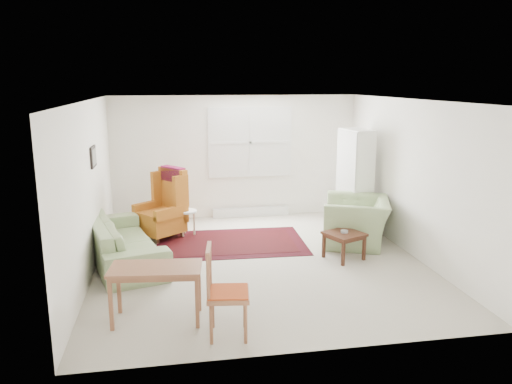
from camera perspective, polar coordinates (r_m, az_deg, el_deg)
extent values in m
cube|color=#B8B09D|center=(7.94, 0.37, -7.88)|extent=(5.00, 5.50, 0.01)
cube|color=white|center=(7.45, 0.40, 10.45)|extent=(5.00, 5.50, 0.01)
cube|color=white|center=(10.28, -2.35, 4.02)|extent=(5.00, 0.04, 2.50)
cube|color=white|center=(5.00, 6.03, -5.26)|extent=(5.00, 0.04, 2.50)
cube|color=white|center=(7.57, -18.57, 0.28)|extent=(0.04, 5.50, 2.50)
cube|color=white|center=(8.40, 17.42, 1.53)|extent=(0.04, 5.50, 2.50)
cube|color=white|center=(10.26, -0.68, 5.71)|extent=(1.72, 0.06, 1.42)
cube|color=white|center=(10.26, -0.68, 5.70)|extent=(1.60, 0.02, 1.30)
cube|color=silver|center=(10.48, -0.61, -2.29)|extent=(1.60, 0.12, 0.18)
cube|color=black|center=(7.99, -18.11, 3.85)|extent=(0.03, 0.42, 0.32)
cube|color=#9F7E49|center=(7.99, -18.00, 3.85)|extent=(0.01, 0.34, 0.24)
imported|color=#8BA26C|center=(8.05, -15.00, -4.46)|extent=(1.53, 2.53, 0.95)
imported|color=#8BA26C|center=(8.83, 11.42, -2.77)|extent=(1.44, 1.53, 0.96)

